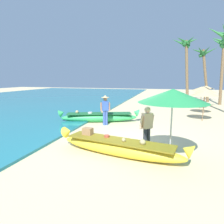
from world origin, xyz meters
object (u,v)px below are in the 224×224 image
object	(u,v)px
palm_tree_far_behind	(186,50)
palm_tree_mid_cluster	(204,58)
patio_umbrella_large	(173,96)
boat_yellow_foreground	(118,147)
person_tourist_customer	(147,126)
person_vendor_hatted	(105,108)
palm_tree_tall_inland	(224,49)
boat_green_midground	(99,117)

from	to	relation	value
palm_tree_far_behind	palm_tree_mid_cluster	bearing A→B (deg)	47.54
patio_umbrella_large	palm_tree_far_behind	world-z (taller)	palm_tree_far_behind
boat_yellow_foreground	patio_umbrella_large	distance (m)	2.48
boat_yellow_foreground	person_tourist_customer	world-z (taller)	person_tourist_customer
person_vendor_hatted	palm_tree_tall_inland	xyz separation A→B (m)	(8.28, 11.22, 4.36)
boat_green_midground	patio_umbrella_large	distance (m)	6.37
palm_tree_tall_inland	boat_yellow_foreground	bearing A→B (deg)	-113.15
boat_yellow_foreground	person_vendor_hatted	size ratio (longest dim) A/B	2.83
patio_umbrella_large	palm_tree_mid_cluster	distance (m)	17.65
boat_green_midground	person_vendor_hatted	distance (m)	1.15
boat_yellow_foreground	palm_tree_far_behind	xyz separation A→B (m)	(3.10, 15.02, 5.08)
person_vendor_hatted	palm_tree_far_behind	bearing A→B (deg)	66.13
palm_tree_tall_inland	patio_umbrella_large	bearing A→B (deg)	-107.67
boat_green_midground	palm_tree_mid_cluster	xyz separation A→B (m)	(7.54, 12.56, 4.48)
person_vendor_hatted	palm_tree_tall_inland	distance (m)	14.61
palm_tree_far_behind	palm_tree_tall_inland	bearing A→B (deg)	3.44
person_tourist_customer	palm_tree_mid_cluster	bearing A→B (deg)	75.48
person_vendor_hatted	palm_tree_mid_cluster	distance (m)	15.42
palm_tree_mid_cluster	person_tourist_customer	bearing A→B (deg)	-104.52
person_tourist_customer	palm_tree_far_behind	world-z (taller)	palm_tree_far_behind
palm_tree_tall_inland	palm_tree_mid_cluster	distance (m)	2.51
person_tourist_customer	palm_tree_mid_cluster	distance (m)	17.45
patio_umbrella_large	person_vendor_hatted	bearing A→B (deg)	132.08
person_vendor_hatted	patio_umbrella_large	distance (m)	5.31
boat_green_midground	palm_tree_mid_cluster	bearing A→B (deg)	59.03
boat_yellow_foreground	boat_green_midground	world-z (taller)	same
person_vendor_hatted	palm_tree_far_behind	world-z (taller)	palm_tree_far_behind
boat_green_midground	palm_tree_far_behind	world-z (taller)	palm_tree_far_behind
patio_umbrella_large	palm_tree_tall_inland	size ratio (longest dim) A/B	0.35
patio_umbrella_large	boat_green_midground	bearing A→B (deg)	132.10
person_vendor_hatted	person_tourist_customer	world-z (taller)	person_vendor_hatted
person_tourist_customer	patio_umbrella_large	size ratio (longest dim) A/B	0.70
boat_green_midground	patio_umbrella_large	size ratio (longest dim) A/B	2.06
boat_yellow_foreground	person_vendor_hatted	world-z (taller)	person_vendor_hatted
boat_yellow_foreground	boat_green_midground	xyz separation A→B (m)	(-2.39, 4.69, -0.01)
palm_tree_tall_inland	person_tourist_customer	bearing A→B (deg)	-111.29
boat_yellow_foreground	patio_umbrella_large	world-z (taller)	patio_umbrella_large
boat_green_midground	person_vendor_hatted	size ratio (longest dim) A/B	2.81
person_vendor_hatted	palm_tree_far_behind	size ratio (longest dim) A/B	0.26
palm_tree_far_behind	boat_yellow_foreground	bearing A→B (deg)	-101.68
person_vendor_hatted	patio_umbrella_large	xyz separation A→B (m)	(3.48, -3.85, 1.10)
boat_yellow_foreground	person_tourist_customer	size ratio (longest dim) A/B	2.96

